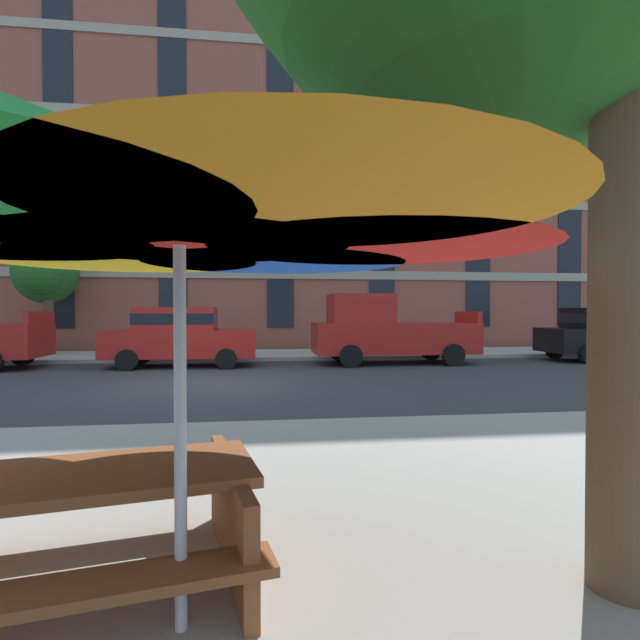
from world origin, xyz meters
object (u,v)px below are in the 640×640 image
at_px(pickup_red_midblock, 387,331).
at_px(street_tree_left, 45,273).
at_px(patio_umbrella, 179,205).
at_px(picnic_table, 89,522).
at_px(sedan_black, 607,332).
at_px(sedan_red, 180,335).

bearing_deg(pickup_red_midblock, street_tree_left, 163.10).
height_order(pickup_red_midblock, street_tree_left, street_tree_left).
relative_size(patio_umbrella, picnic_table, 1.77).
xyz_separation_m(patio_umbrella, picnic_table, (-0.56, 0.42, -1.67)).
distance_m(sedan_black, street_tree_left, 19.66).
distance_m(pickup_red_midblock, picnic_table, 13.28).
xyz_separation_m(sedan_red, sedan_black, (14.01, 0.00, 0.00)).
height_order(pickup_red_midblock, picnic_table, pickup_red_midblock).
distance_m(pickup_red_midblock, sedan_black, 7.63).
relative_size(pickup_red_midblock, picnic_table, 2.48).
xyz_separation_m(street_tree_left, picnic_table, (6.56, -15.80, -2.53)).
xyz_separation_m(pickup_red_midblock, sedan_black, (7.63, -0.00, -0.08)).
xyz_separation_m(sedan_red, picnic_table, (1.35, -12.28, -0.46)).
bearing_deg(sedan_red, patio_umbrella, -81.46).
relative_size(street_tree_left, picnic_table, 2.04).
relative_size(sedan_red, street_tree_left, 1.05).
relative_size(sedan_black, patio_umbrella, 1.20).
bearing_deg(sedan_red, sedan_black, 0.00).
distance_m(patio_umbrella, picnic_table, 1.81).
height_order(sedan_black, picnic_table, sedan_black).
xyz_separation_m(sedan_black, street_tree_left, (-19.23, 3.52, 2.07)).
bearing_deg(pickup_red_midblock, picnic_table, -112.30).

